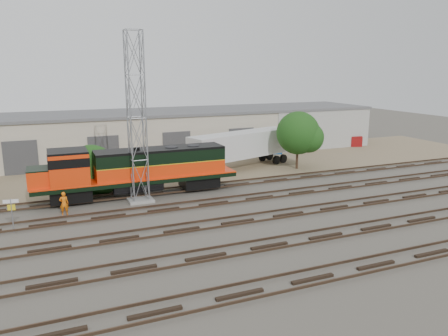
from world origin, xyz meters
name	(u,v)px	position (x,y,z in m)	size (l,w,h in m)	color
ground	(221,210)	(0.00, 0.00, 0.00)	(140.00, 140.00, 0.00)	#47423A
dirt_strip	(167,168)	(0.00, 15.00, 0.01)	(80.00, 16.00, 0.02)	#726047
tracks	(238,222)	(0.00, -3.00, 0.08)	(80.00, 20.40, 0.28)	black
warehouse	(149,133)	(0.04, 22.98, 2.65)	(58.40, 10.40, 5.30)	beige
locomotive	(134,169)	(-5.19, 6.00, 2.28)	(16.48, 2.89, 3.96)	black
signal_tower	(137,121)	(-5.07, 4.61, 6.39)	(1.93, 1.93, 13.08)	gray
sign_post	(12,209)	(-14.04, 0.89, 1.58)	(0.92, 0.17, 2.26)	gray
worker	(64,203)	(-10.82, 3.30, 0.86)	(0.63, 0.41, 1.73)	orange
semi_trailer	(243,146)	(7.50, 12.08, 2.42)	(12.63, 6.29, 3.84)	silver
dumpster_blue	(275,147)	(14.56, 17.94, 0.75)	(1.60, 1.50, 1.50)	navy
dumpster_red	(355,141)	(27.16, 18.23, 0.70)	(1.50, 1.40, 1.40)	maroon
tree_mid	(95,172)	(-8.04, 8.56, 1.80)	(4.54, 4.33, 4.33)	#382619
tree_east	(301,134)	(12.82, 9.47, 3.68)	(4.69, 4.46, 6.02)	#382619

